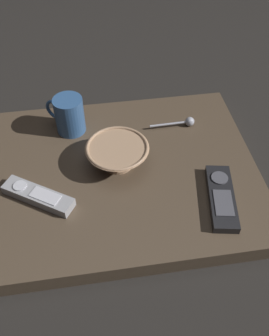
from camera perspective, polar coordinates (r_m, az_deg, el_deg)
name	(u,v)px	position (r m, az deg, el deg)	size (l,w,h in m)	color
ground_plane	(125,181)	(0.95, -1.40, -1.91)	(6.00, 6.00, 0.00)	black
table	(125,175)	(0.94, -1.42, -1.02)	(0.65, 0.53, 0.05)	#4C3D2D
cereal_bowl	(118,154)	(0.91, -2.59, 2.12)	(0.15, 0.15, 0.06)	tan
coffee_mug	(69,115)	(1.01, -9.92, 7.94)	(0.10, 0.08, 0.10)	#33598C
teaspoon	(186,122)	(1.04, 7.77, 6.92)	(0.12, 0.03, 0.03)	#A3A5B2
tv_remote_near	(38,196)	(0.88, -14.41, -4.10)	(0.17, 0.13, 0.03)	#9E9EA3
tv_remote_far	(221,197)	(0.87, 13.04, -4.33)	(0.09, 0.19, 0.02)	black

